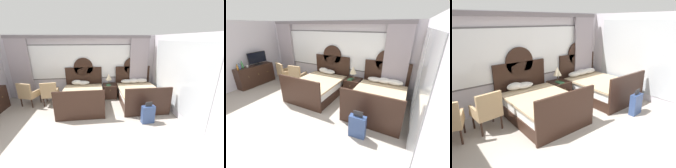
# 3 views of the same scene
# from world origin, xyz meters

# --- Properties ---
(ground_plane) EXTENTS (24.00, 24.00, 0.00)m
(ground_plane) POSITION_xyz_m (0.00, 0.00, 0.00)
(ground_plane) COLOR #9E9389
(wall_back_window) EXTENTS (6.55, 0.22, 2.70)m
(wall_back_window) POSITION_xyz_m (0.00, 4.02, 1.42)
(wall_back_window) COLOR silver
(wall_back_window) RESTS_ON ground_plane
(wall_left) EXTENTS (0.07, 4.62, 2.70)m
(wall_left) POSITION_xyz_m (-3.31, 1.71, 1.35)
(wall_left) COLOR silver
(wall_left) RESTS_ON ground_plane
(wall_right_mirror) EXTENTS (0.08, 4.62, 2.70)m
(wall_right_mirror) POSITION_xyz_m (3.31, 1.74, 1.35)
(wall_right_mirror) COLOR silver
(wall_right_mirror) RESTS_ON ground_plane
(bed_near_window) EXTENTS (1.61, 2.19, 1.76)m
(bed_near_window) POSITION_xyz_m (0.03, 2.94, 0.36)
(bed_near_window) COLOR black
(bed_near_window) RESTS_ON ground_plane
(bed_near_mirror) EXTENTS (1.61, 2.19, 1.76)m
(bed_near_mirror) POSITION_xyz_m (2.30, 2.94, 0.36)
(bed_near_mirror) COLOR black
(bed_near_mirror) RESTS_ON ground_plane
(nightstand_between_beds) EXTENTS (0.59, 0.62, 0.61)m
(nightstand_between_beds) POSITION_xyz_m (1.17, 3.57, 0.30)
(nightstand_between_beds) COLOR black
(nightstand_between_beds) RESTS_ON ground_plane
(table_lamp_on_nightstand) EXTENTS (0.27, 0.27, 0.48)m
(table_lamp_on_nightstand) POSITION_xyz_m (1.14, 3.61, 0.94)
(table_lamp_on_nightstand) COLOR brown
(table_lamp_on_nightstand) RESTS_ON nightstand_between_beds
(book_on_nightstand) EXTENTS (0.18, 0.26, 0.03)m
(book_on_nightstand) POSITION_xyz_m (1.11, 3.45, 0.62)
(book_on_nightstand) COLOR #285133
(book_on_nightstand) RESTS_ON nightstand_between_beds
(dresser_minibar) EXTENTS (0.45, 1.59, 0.87)m
(dresser_minibar) POSITION_xyz_m (-3.06, 2.41, 0.44)
(dresser_minibar) COLOR black
(dresser_minibar) RESTS_ON ground_plane
(tv_flatscreen) EXTENTS (0.20, 0.83, 0.56)m
(tv_flatscreen) POSITION_xyz_m (-3.04, 2.63, 1.16)
(tv_flatscreen) COLOR black
(tv_flatscreen) RESTS_ON dresser_minibar
(bottle_liquor_amber) EXTENTS (0.06, 0.06, 0.24)m
(bottle_liquor_amber) POSITION_xyz_m (-3.00, 1.71, 0.97)
(bottle_liquor_amber) COLOR #B7701E
(bottle_liquor_amber) RESTS_ON dresser_minibar
(bottle_spirit_blue) EXTENTS (0.06, 0.06, 0.25)m
(bottle_spirit_blue) POSITION_xyz_m (-3.05, 1.82, 0.97)
(bottle_spirit_blue) COLOR #385B99
(bottle_spirit_blue) RESTS_ON dresser_minibar
(bottle_soda_green) EXTENTS (0.08, 0.08, 0.30)m
(bottle_soda_green) POSITION_xyz_m (-3.12, 1.98, 0.99)
(bottle_soda_green) COLOR #337A3D
(bottle_soda_green) RESTS_ON dresser_minibar
(cup_on_dresser) EXTENTS (0.11, 0.08, 0.08)m
(cup_on_dresser) POSITION_xyz_m (-3.06, 2.13, 0.92)
(cup_on_dresser) COLOR white
(cup_on_dresser) RESTS_ON dresser_minibar
(armchair_by_window_left) EXTENTS (0.63, 0.63, 0.96)m
(armchair_by_window_left) POSITION_xyz_m (-1.25, 3.12, 0.52)
(armchair_by_window_left) COLOR tan
(armchair_by_window_left) RESTS_ON ground_plane
(armchair_by_window_centre) EXTENTS (0.72, 0.72, 0.96)m
(armchair_by_window_centre) POSITION_xyz_m (-2.07, 3.12, 0.52)
(armchair_by_window_centre) COLOR tan
(armchair_by_window_centre) RESTS_ON ground_plane
(suitcase_on_floor) EXTENTS (0.41, 0.20, 0.72)m
(suitcase_on_floor) POSITION_xyz_m (2.16, 1.43, 0.29)
(suitcase_on_floor) COLOR navy
(suitcase_on_floor) RESTS_ON ground_plane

